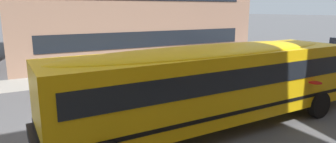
% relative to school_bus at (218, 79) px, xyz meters
% --- Properties ---
extents(ground_plane, '(400.00, 400.00, 0.00)m').
position_rel_school_bus_xyz_m(ground_plane, '(-3.99, 1.55, -1.67)').
color(ground_plane, '#4C4C4F').
extents(sidewalk_far, '(120.00, 3.00, 0.01)m').
position_rel_school_bus_xyz_m(sidewalk_far, '(-3.99, 9.63, -1.67)').
color(sidewalk_far, gray).
rests_on(sidewalk_far, ground_plane).
extents(lane_centreline, '(110.00, 0.16, 0.01)m').
position_rel_school_bus_xyz_m(lane_centreline, '(-3.99, 1.55, -1.67)').
color(lane_centreline, silver).
rests_on(lane_centreline, ground_plane).
extents(school_bus, '(12.66, 3.01, 2.82)m').
position_rel_school_bus_xyz_m(school_bus, '(0.00, 0.00, 0.00)').
color(school_bus, yellow).
rests_on(school_bus, ground_plane).
extents(parked_car_maroon_end_of_row, '(3.96, 2.00, 1.64)m').
position_rel_school_bus_xyz_m(parked_car_maroon_end_of_row, '(8.85, 6.87, -0.83)').
color(parked_car_maroon_end_of_row, maroon).
rests_on(parked_car_maroon_end_of_row, ground_plane).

